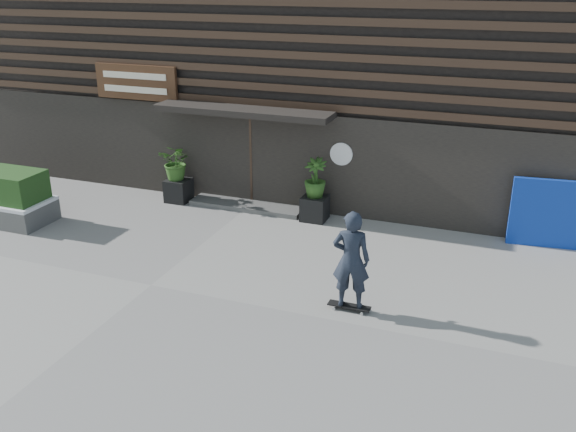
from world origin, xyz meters
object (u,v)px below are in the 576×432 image
at_px(planter_pot_left, 179,190).
at_px(blue_tarp, 550,214).
at_px(planter_pot_right, 315,208).
at_px(skateboarder, 351,260).

distance_m(planter_pot_left, blue_tarp, 9.12).
distance_m(planter_pot_left, planter_pot_right, 3.80).
relative_size(planter_pot_right, skateboarder, 0.31).
xyz_separation_m(blue_tarp, skateboarder, (-3.32, -4.26, 0.22)).
bearing_deg(planter_pot_right, planter_pot_left, 180.00).
bearing_deg(skateboarder, planter_pot_right, 116.53).
bearing_deg(planter_pot_right, blue_tarp, 3.24).
bearing_deg(blue_tarp, planter_pot_left, 175.78).
distance_m(planter_pot_right, skateboarder, 4.48).
xyz_separation_m(planter_pot_left, blue_tarp, (9.10, 0.30, 0.48)).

